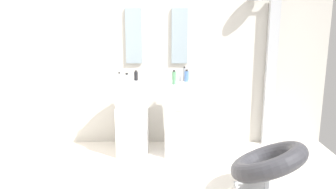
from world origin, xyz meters
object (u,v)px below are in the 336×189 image
(lounge_chair, at_px, (269,166))
(soap_bottle_grey, at_px, (185,74))
(pedestal_sink_left, at_px, (133,116))
(soap_bottle_blue, at_px, (187,76))
(shower_column, at_px, (271,70))
(soap_bottle_clear, at_px, (128,79))
(pedestal_sink_right, at_px, (181,117))
(soap_bottle_green, at_px, (175,78))
(soap_bottle_white, at_px, (120,78))
(soap_bottle_black, at_px, (137,76))

(lounge_chair, distance_m, soap_bottle_grey, 1.69)
(soap_bottle_grey, bearing_deg, pedestal_sink_left, -168.90)
(lounge_chair, distance_m, soap_bottle_blue, 1.61)
(shower_column, distance_m, soap_bottle_grey, 1.22)
(pedestal_sink_left, bearing_deg, soap_bottle_clear, -110.12)
(pedestal_sink_right, xyz_separation_m, soap_bottle_grey, (0.06, 0.14, 0.55))
(lounge_chair, height_order, soap_bottle_blue, soap_bottle_blue)
(pedestal_sink_right, relative_size, soap_bottle_green, 5.89)
(soap_bottle_white, bearing_deg, shower_column, 10.93)
(soap_bottle_black, relative_size, soap_bottle_grey, 0.72)
(soap_bottle_clear, relative_size, soap_bottle_white, 0.99)
(pedestal_sink_left, xyz_separation_m, soap_bottle_green, (0.55, -0.14, 0.54))
(pedestal_sink_right, distance_m, soap_bottle_grey, 0.57)
(soap_bottle_clear, xyz_separation_m, soap_bottle_white, (-0.11, 0.08, 0.00))
(pedestal_sink_right, relative_size, shower_column, 0.52)
(soap_bottle_blue, bearing_deg, pedestal_sink_left, -175.06)
(soap_bottle_black, distance_m, soap_bottle_green, 0.58)
(pedestal_sink_left, xyz_separation_m, soap_bottle_black, (0.05, 0.15, 0.52))
(pedestal_sink_left, distance_m, soap_bottle_clear, 0.54)
(lounge_chair, relative_size, soap_bottle_clear, 7.67)
(pedestal_sink_right, xyz_separation_m, lounge_chair, (0.83, -1.19, -0.16))
(pedestal_sink_left, bearing_deg, shower_column, 10.59)
(pedestal_sink_right, xyz_separation_m, soap_bottle_clear, (-0.68, -0.12, 0.52))
(shower_column, distance_m, soap_bottle_black, 1.86)
(lounge_chair, xyz_separation_m, soap_bottle_black, (-1.42, 1.34, 0.68))
(soap_bottle_white, bearing_deg, soap_bottle_blue, 6.72)
(pedestal_sink_left, bearing_deg, soap_bottle_black, 72.74)
(soap_bottle_white, bearing_deg, pedestal_sink_right, 2.94)
(shower_column, relative_size, soap_bottle_blue, 12.96)
(pedestal_sink_left, bearing_deg, soap_bottle_green, -14.12)
(pedestal_sink_right, xyz_separation_m, shower_column, (1.26, 0.35, 0.57))
(pedestal_sink_left, relative_size, soap_bottle_grey, 5.69)
(shower_column, bearing_deg, soap_bottle_grey, -169.70)
(pedestal_sink_left, height_order, lounge_chair, pedestal_sink_left)
(pedestal_sink_right, bearing_deg, soap_bottle_clear, -170.24)
(shower_column, bearing_deg, soap_bottle_blue, -166.05)
(pedestal_sink_left, height_order, soap_bottle_grey, soap_bottle_grey)
(soap_bottle_clear, bearing_deg, shower_column, 13.65)
(soap_bottle_black, height_order, soap_bottle_green, soap_bottle_green)
(pedestal_sink_right, xyz_separation_m, soap_bottle_white, (-0.78, -0.04, 0.52))
(lounge_chair, height_order, soap_bottle_black, soap_bottle_black)
(lounge_chair, bearing_deg, soap_bottle_white, 144.60)
(soap_bottle_clear, bearing_deg, soap_bottle_green, -2.14)
(shower_column, height_order, soap_bottle_blue, shower_column)
(shower_column, relative_size, soap_bottle_green, 11.26)
(soap_bottle_grey, bearing_deg, soap_bottle_green, -117.61)
(soap_bottle_black, xyz_separation_m, soap_bottle_white, (-0.20, -0.19, 0.00))
(pedestal_sink_right, bearing_deg, soap_bottle_white, -177.06)
(soap_bottle_blue, height_order, soap_bottle_green, soap_bottle_green)
(soap_bottle_white, bearing_deg, pedestal_sink_left, 15.13)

